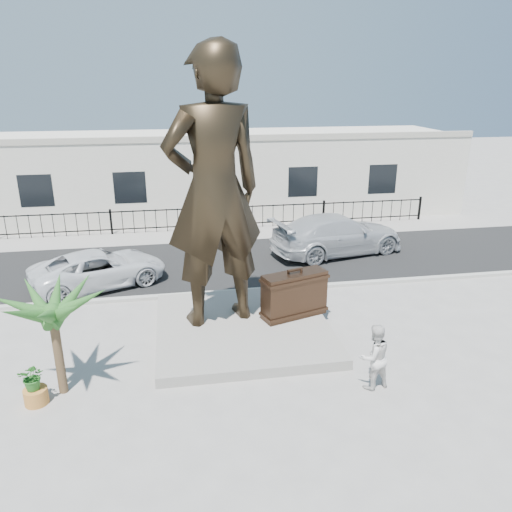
{
  "coord_description": "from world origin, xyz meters",
  "views": [
    {
      "loc": [
        -2.4,
        -12.07,
        7.38
      ],
      "look_at": [
        0.0,
        2.0,
        2.3
      ],
      "focal_mm": 35.0,
      "sensor_mm": 36.0,
      "label": 1
    }
  ],
  "objects": [
    {
      "name": "suitcase",
      "position": [
        1.17,
        1.78,
        1.02
      ],
      "size": [
        2.15,
        1.25,
        1.45
      ],
      "primitive_type": "cube",
      "rotation": [
        0.0,
        0.0,
        0.31
      ],
      "color": "#342115",
      "rests_on": "plinth"
    },
    {
      "name": "car_silver",
      "position": [
        4.72,
        8.16,
        0.88
      ],
      "size": [
        6.42,
        3.73,
        1.75
      ],
      "primitive_type": "imported",
      "rotation": [
        0.0,
        0.0,
        1.8
      ],
      "color": "#B3B5B8",
      "rests_on": "street"
    },
    {
      "name": "curb",
      "position": [
        0.0,
        4.5,
        0.06
      ],
      "size": [
        40.0,
        0.25,
        0.12
      ],
      "primitive_type": "cube",
      "color": "#A5A399",
      "rests_on": "ground"
    },
    {
      "name": "building",
      "position": [
        0.0,
        17.0,
        2.2
      ],
      "size": [
        28.0,
        7.0,
        4.4
      ],
      "primitive_type": "cube",
      "color": "silver",
      "rests_on": "ground"
    },
    {
      "name": "plinth",
      "position": [
        -0.5,
        1.5,
        0.15
      ],
      "size": [
        5.2,
        5.2,
        0.3
      ],
      "primitive_type": "cube",
      "color": "gray",
      "rests_on": "ground"
    },
    {
      "name": "fence",
      "position": [
        0.0,
        12.8,
        0.6
      ],
      "size": [
        22.0,
        0.1,
        1.2
      ],
      "primitive_type": "cube",
      "color": "black",
      "rests_on": "ground"
    },
    {
      "name": "street",
      "position": [
        0.0,
        8.0,
        0.01
      ],
      "size": [
        40.0,
        7.0,
        0.01
      ],
      "primitive_type": "cube",
      "color": "black",
      "rests_on": "ground"
    },
    {
      "name": "far_sidewalk",
      "position": [
        0.0,
        12.0,
        0.01
      ],
      "size": [
        40.0,
        2.5,
        0.02
      ],
      "primitive_type": "cube",
      "color": "#9E9991",
      "rests_on": "ground"
    },
    {
      "name": "worker",
      "position": [
        0.34,
        12.33,
        0.88
      ],
      "size": [
        1.29,
        1.14,
        1.73
      ],
      "primitive_type": "imported",
      "rotation": [
        0.0,
        0.0,
        0.57
      ],
      "color": "#D63D0B",
      "rests_on": "far_sidewalk"
    },
    {
      "name": "shrub",
      "position": [
        -5.9,
        -1.19,
        0.74
      ],
      "size": [
        0.65,
        0.57,
        0.67
      ],
      "primitive_type": "imported",
      "rotation": [
        0.0,
        0.0,
        -0.08
      ],
      "color": "#256320",
      "rests_on": "planter"
    },
    {
      "name": "palm_tree",
      "position": [
        -5.36,
        -0.8,
        0.0
      ],
      "size": [
        1.8,
        1.8,
        3.2
      ],
      "primitive_type": null,
      "color": "#26551F",
      "rests_on": "ground"
    },
    {
      "name": "statue",
      "position": [
        -1.23,
        2.02,
        4.35
      ],
      "size": [
        3.35,
        2.62,
        8.1
      ],
      "primitive_type": "imported",
      "rotation": [
        0.0,
        0.0,
        3.4
      ],
      "color": "black",
      "rests_on": "plinth"
    },
    {
      "name": "planter",
      "position": [
        -5.9,
        -1.19,
        0.2
      ],
      "size": [
        0.56,
        0.56,
        0.4
      ],
      "primitive_type": "cylinder",
      "color": "#B97431",
      "rests_on": "ground"
    },
    {
      "name": "ground",
      "position": [
        0.0,
        0.0,
        0.0
      ],
      "size": [
        100.0,
        100.0,
        0.0
      ],
      "primitive_type": "plane",
      "color": "#9E9991",
      "rests_on": "ground"
    },
    {
      "name": "tourist",
      "position": [
        2.32,
        -1.89,
        0.87
      ],
      "size": [
        0.96,
        0.81,
        1.73
      ],
      "primitive_type": "imported",
      "rotation": [
        0.0,
        0.0,
        3.35
      ],
      "color": "silver",
      "rests_on": "ground"
    },
    {
      "name": "car_white",
      "position": [
        -5.26,
        6.04,
        0.69
      ],
      "size": [
        5.4,
        4.01,
        1.36
      ],
      "primitive_type": "imported",
      "rotation": [
        0.0,
        0.0,
        1.97
      ],
      "color": "silver",
      "rests_on": "street"
    }
  ]
}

